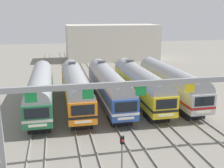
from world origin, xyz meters
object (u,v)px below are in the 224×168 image
object	(u,v)px
commuter_train_blue	(108,85)
yard_signal_mast	(122,147)
commuter_train_orange	(75,86)
commuter_train_yellow	(140,83)
commuter_train_stainless	(170,81)
catenary_gantry	(141,95)
commuter_train_green	(41,88)

from	to	relation	value
commuter_train_blue	yard_signal_mast	distance (m)	16.10
commuter_train_blue	commuter_train_orange	bearing A→B (deg)	180.00
commuter_train_yellow	commuter_train_stainless	size ratio (longest dim) A/B	1.00
commuter_train_orange	catenary_gantry	distance (m)	14.40
commuter_train_stainless	yard_signal_mast	xyz separation A→B (m)	(-10.77, -15.94, -0.59)
commuter_train_blue	commuter_train_green	bearing A→B (deg)	-179.97
commuter_train_green	yard_signal_mast	xyz separation A→B (m)	(6.46, -15.94, -0.59)
commuter_train_stainless	yard_signal_mast	bearing A→B (deg)	-124.04
commuter_train_orange	yard_signal_mast	xyz separation A→B (m)	(2.15, -15.94, -0.59)
commuter_train_blue	catenary_gantry	size ratio (longest dim) A/B	0.80
commuter_train_stainless	commuter_train_orange	bearing A→B (deg)	179.98
commuter_train_green	commuter_train_yellow	world-z (taller)	commuter_train_yellow
commuter_train_blue	commuter_train_stainless	bearing A→B (deg)	-0.03
catenary_gantry	yard_signal_mast	xyz separation A→B (m)	(-2.15, -2.44, -3.17)
commuter_train_green	commuter_train_blue	bearing A→B (deg)	0.03
commuter_train_blue	catenary_gantry	bearing A→B (deg)	-90.00
commuter_train_green	commuter_train_stainless	world-z (taller)	same
commuter_train_green	commuter_train_yellow	distance (m)	12.92
commuter_train_blue	catenary_gantry	distance (m)	13.74
commuter_train_orange	commuter_train_stainless	xyz separation A→B (m)	(12.92, -0.00, -0.00)
commuter_train_green	yard_signal_mast	distance (m)	17.21
commuter_train_yellow	commuter_train_stainless	distance (m)	4.31
commuter_train_yellow	catenary_gantry	world-z (taller)	catenary_gantry
commuter_train_orange	catenary_gantry	bearing A→B (deg)	-72.31
commuter_train_green	yard_signal_mast	bearing A→B (deg)	-67.94
commuter_train_yellow	catenary_gantry	distance (m)	14.40
commuter_train_yellow	yard_signal_mast	bearing A→B (deg)	-112.06
commuter_train_stainless	yard_signal_mast	world-z (taller)	commuter_train_stainless
commuter_train_orange	yard_signal_mast	distance (m)	16.10
commuter_train_orange	commuter_train_blue	world-z (taller)	same
commuter_train_green	commuter_train_orange	world-z (taller)	commuter_train_orange
yard_signal_mast	commuter_train_green	bearing A→B (deg)	112.06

